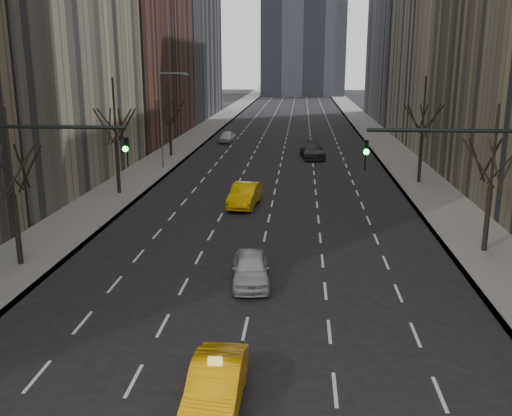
# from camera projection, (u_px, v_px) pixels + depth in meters

# --- Properties ---
(sidewalk_left) EXTENTS (4.50, 320.00, 0.15)m
(sidewalk_left) POSITION_uv_depth(u_px,v_px,m) (198.00, 135.00, 79.02)
(sidewalk_left) COLOR slate
(sidewalk_left) RESTS_ON ground
(sidewalk_right) EXTENTS (4.50, 320.00, 0.15)m
(sidewalk_right) POSITION_uv_depth(u_px,v_px,m) (377.00, 137.00, 77.14)
(sidewalk_right) COLOR slate
(sidewalk_right) RESTS_ON ground
(tree_lw_b) EXTENTS (3.36, 3.50, 7.82)m
(tree_lw_b) POSITION_uv_depth(u_px,v_px,m) (13.00, 195.00, 27.91)
(tree_lw_b) COLOR black
(tree_lw_b) RESTS_ON ground
(tree_lw_c) EXTENTS (3.36, 3.50, 8.74)m
(tree_lw_c) POSITION_uv_depth(u_px,v_px,m) (116.00, 143.00, 43.27)
(tree_lw_c) COLOR black
(tree_lw_c) RESTS_ON ground
(tree_lw_d) EXTENTS (3.36, 3.50, 7.36)m
(tree_lw_d) POSITION_uv_depth(u_px,v_px,m) (170.00, 124.00, 60.76)
(tree_lw_d) COLOR black
(tree_lw_d) RESTS_ON ground
(tree_rw_b) EXTENTS (3.36, 3.50, 7.82)m
(tree_rw_b) POSITION_uv_depth(u_px,v_px,m) (491.00, 186.00, 29.92)
(tree_rw_b) COLOR black
(tree_rw_b) RESTS_ON ground
(tree_rw_c) EXTENTS (3.36, 3.50, 8.74)m
(tree_rw_c) POSITION_uv_depth(u_px,v_px,m) (422.00, 136.00, 47.21)
(tree_rw_c) COLOR black
(tree_rw_c) RESTS_ON ground
(traffic_mast_left) EXTENTS (6.69, 0.39, 8.00)m
(traffic_mast_left) POSITION_uv_depth(u_px,v_px,m) (4.00, 187.00, 21.46)
(traffic_mast_left) COLOR black
(traffic_mast_left) RESTS_ON ground
(traffic_mast_right) EXTENTS (6.69, 0.39, 8.00)m
(traffic_mast_right) POSITION_uv_depth(u_px,v_px,m) (502.00, 195.00, 20.05)
(traffic_mast_right) COLOR black
(traffic_mast_right) RESTS_ON ground
(streetlight_far) EXTENTS (2.83, 0.22, 9.00)m
(streetlight_far) POSITION_uv_depth(u_px,v_px,m) (164.00, 110.00, 53.40)
(streetlight_far) COLOR slate
(streetlight_far) RESTS_ON ground
(taxi_sedan) EXTENTS (1.58, 4.39, 1.44)m
(taxi_sedan) POSITION_uv_depth(u_px,v_px,m) (216.00, 386.00, 16.91)
(taxi_sedan) COLOR #FFA705
(taxi_sedan) RESTS_ON ground
(silver_sedan_ahead) EXTENTS (2.14, 4.39, 1.44)m
(silver_sedan_ahead) POSITION_uv_depth(u_px,v_px,m) (251.00, 269.00, 26.44)
(silver_sedan_ahead) COLOR #B0B3B9
(silver_sedan_ahead) RESTS_ON ground
(far_taxi) EXTENTS (2.18, 5.06, 1.62)m
(far_taxi) POSITION_uv_depth(u_px,v_px,m) (245.00, 195.00, 40.56)
(far_taxi) COLOR #F1B505
(far_taxi) RESTS_ON ground
(far_suv_grey) EXTENTS (2.91, 5.87, 1.64)m
(far_suv_grey) POSITION_uv_depth(u_px,v_px,m) (312.00, 150.00, 60.62)
(far_suv_grey) COLOR #2F2F34
(far_suv_grey) RESTS_ON ground
(far_car_white) EXTENTS (1.97, 4.22, 1.40)m
(far_car_white) POSITION_uv_depth(u_px,v_px,m) (227.00, 137.00, 72.46)
(far_car_white) COLOR silver
(far_car_white) RESTS_ON ground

